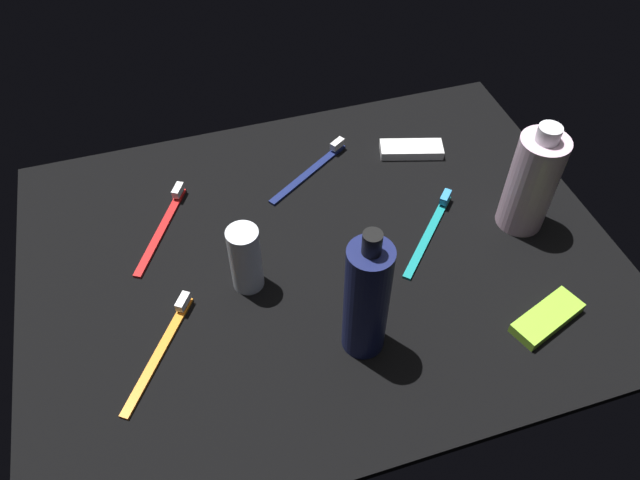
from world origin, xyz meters
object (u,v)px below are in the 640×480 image
at_px(lotion_bottle, 367,299).
at_px(snack_bar_white, 411,149).
at_px(toothbrush_navy, 313,168).
at_px(bodywash_bottle, 532,182).
at_px(snack_bar_lime, 547,318).
at_px(toothbrush_teal, 431,228).
at_px(deodorant_stick, 245,259).
at_px(toothbrush_orange, 162,345).
at_px(toothbrush_red, 164,223).

bearing_deg(lotion_bottle, snack_bar_white, 57.81).
distance_m(lotion_bottle, toothbrush_navy, 0.34).
xyz_separation_m(bodywash_bottle, toothbrush_navy, (-0.26, 0.20, -0.07)).
height_order(bodywash_bottle, snack_bar_lime, bodywash_bottle).
xyz_separation_m(toothbrush_teal, snack_bar_lime, (0.08, -0.19, 0.00)).
bearing_deg(deodorant_stick, lotion_bottle, -48.76).
bearing_deg(toothbrush_orange, bodywash_bottle, 6.65).
xyz_separation_m(deodorant_stick, snack_bar_lime, (0.36, -0.18, -0.04)).
bearing_deg(toothbrush_orange, snack_bar_lime, -12.63).
relative_size(bodywash_bottle, toothbrush_orange, 1.14).
xyz_separation_m(lotion_bottle, snack_bar_white, (0.20, 0.32, -0.08)).
distance_m(bodywash_bottle, toothbrush_red, 0.54).
xyz_separation_m(toothbrush_red, snack_bar_white, (0.42, 0.05, 0.00)).
height_order(lotion_bottle, toothbrush_red, lotion_bottle).
height_order(deodorant_stick, toothbrush_red, deodorant_stick).
xyz_separation_m(bodywash_bottle, toothbrush_teal, (-0.14, 0.02, -0.07)).
relative_size(toothbrush_navy, snack_bar_white, 1.51).
height_order(bodywash_bottle, snack_bar_white, bodywash_bottle).
bearing_deg(toothbrush_red, deodorant_stick, -55.59).
height_order(toothbrush_orange, toothbrush_teal, same).
height_order(bodywash_bottle, toothbrush_red, bodywash_bottle).
relative_size(toothbrush_red, snack_bar_white, 1.56).
distance_m(toothbrush_navy, snack_bar_lime, 0.43).
relative_size(lotion_bottle, bodywash_bottle, 1.16).
relative_size(lotion_bottle, toothbrush_orange, 1.32).
height_order(toothbrush_orange, snack_bar_white, toothbrush_orange).
relative_size(bodywash_bottle, toothbrush_navy, 1.13).
bearing_deg(snack_bar_lime, toothbrush_navy, 99.33).
xyz_separation_m(bodywash_bottle, toothbrush_orange, (-0.54, -0.06, -0.07)).
relative_size(toothbrush_navy, snack_bar_lime, 1.51).
relative_size(bodywash_bottle, toothbrush_teal, 1.28).
xyz_separation_m(lotion_bottle, snack_bar_lime, (0.24, -0.04, -0.08)).
relative_size(lotion_bottle, toothbrush_navy, 1.31).
bearing_deg(toothbrush_teal, snack_bar_white, 76.43).
bearing_deg(snack_bar_white, snack_bar_lime, -67.94).
xyz_separation_m(toothbrush_red, snack_bar_lime, (0.46, -0.32, 0.00)).
distance_m(bodywash_bottle, snack_bar_lime, 0.20).
bearing_deg(toothbrush_navy, toothbrush_teal, -54.54).
xyz_separation_m(toothbrush_teal, snack_bar_white, (0.04, 0.17, 0.00)).
relative_size(toothbrush_red, snack_bar_lime, 1.56).
bearing_deg(snack_bar_white, deodorant_stick, -133.48).
height_order(deodorant_stick, toothbrush_navy, deodorant_stick).
height_order(toothbrush_navy, snack_bar_lime, toothbrush_navy).
bearing_deg(toothbrush_teal, deodorant_stick, -177.06).
distance_m(lotion_bottle, toothbrush_orange, 0.27).
distance_m(deodorant_stick, snack_bar_lime, 0.40).
bearing_deg(toothbrush_navy, deodorant_stick, -127.95).
bearing_deg(deodorant_stick, toothbrush_navy, 52.05).
distance_m(snack_bar_lime, snack_bar_white, 0.37).
bearing_deg(toothbrush_orange, snack_bar_white, 29.75).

